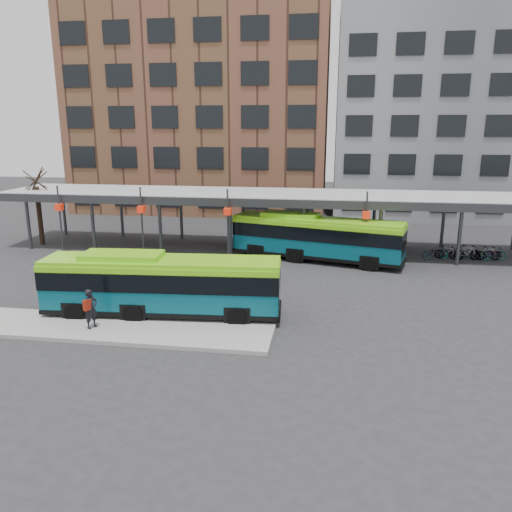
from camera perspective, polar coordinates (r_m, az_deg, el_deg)
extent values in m
plane|color=#28282B|center=(24.31, -0.85, -6.55)|extent=(120.00, 120.00, 0.00)
cube|color=gray|center=(23.14, -15.81, -8.02)|extent=(14.00, 3.00, 0.18)
cube|color=#999B9E|center=(35.87, 2.54, 6.96)|extent=(40.00, 6.00, 0.35)
cube|color=#383A3D|center=(32.94, 1.98, 6.01)|extent=(40.00, 0.15, 0.55)
cylinder|color=#383A3D|center=(39.99, -24.56, 3.39)|extent=(0.24, 0.24, 3.80)
cylinder|color=#383A3D|center=(44.19, -21.09, 4.70)|extent=(0.24, 0.24, 3.80)
cylinder|color=#383A3D|center=(37.51, -18.13, 3.33)|extent=(0.24, 0.24, 3.80)
cylinder|color=#383A3D|center=(41.96, -15.12, 4.69)|extent=(0.24, 0.24, 3.80)
cylinder|color=#383A3D|center=(35.56, -10.89, 3.21)|extent=(0.24, 0.24, 3.80)
cylinder|color=#383A3D|center=(40.22, -8.55, 4.62)|extent=(0.24, 0.24, 3.80)
cylinder|color=#383A3D|center=(34.24, -2.95, 3.02)|extent=(0.24, 0.24, 3.80)
cylinder|color=#383A3D|center=(39.06, -1.49, 4.48)|extent=(0.24, 0.24, 3.80)
cylinder|color=#383A3D|center=(33.61, 5.44, 2.75)|extent=(0.24, 0.24, 3.80)
cylinder|color=#383A3D|center=(38.51, 5.87, 4.27)|extent=(0.24, 0.24, 3.80)
cylinder|color=#383A3D|center=(33.73, 13.96, 2.42)|extent=(0.24, 0.24, 3.80)
cylinder|color=#383A3D|center=(38.61, 13.32, 3.97)|extent=(0.24, 0.24, 3.80)
cylinder|color=#383A3D|center=(34.57, 22.23, 2.05)|extent=(0.24, 0.24, 3.80)
cylinder|color=#383A3D|center=(39.35, 20.60, 3.62)|extent=(0.24, 0.24, 3.80)
cylinder|color=#383A3D|center=(37.67, -21.45, 3.86)|extent=(0.12, 0.12, 4.80)
cube|color=red|center=(37.53, -21.58, 5.21)|extent=(0.45, 0.45, 0.45)
cylinder|color=#383A3D|center=(35.08, -12.90, 3.78)|extent=(0.12, 0.12, 4.80)
cube|color=red|center=(34.92, -12.98, 5.23)|extent=(0.45, 0.45, 0.45)
cylinder|color=#383A3D|center=(33.37, -3.24, 3.58)|extent=(0.12, 0.12, 4.80)
cube|color=red|center=(33.21, -3.26, 5.11)|extent=(0.45, 0.45, 0.45)
cylinder|color=#383A3D|center=(32.76, 12.39, 3.06)|extent=(0.12, 0.12, 4.80)
cube|color=red|center=(32.60, 12.48, 4.61)|extent=(0.45, 0.45, 0.45)
cylinder|color=black|center=(41.18, -23.49, 4.22)|extent=(0.36, 0.36, 4.40)
cylinder|color=black|center=(40.79, -23.74, 7.81)|extent=(0.08, 1.63, 1.59)
cylinder|color=black|center=(40.93, -23.79, 7.83)|extent=(1.63, 0.13, 1.59)
cylinder|color=black|center=(40.89, -23.98, 7.80)|extent=(0.15, 1.63, 1.59)
cylinder|color=black|center=(40.76, -23.94, 7.79)|extent=(1.63, 0.10, 1.59)
cube|color=brown|center=(56.10, -5.86, 16.83)|extent=(26.00, 14.00, 22.00)
cube|color=slate|center=(55.73, 22.06, 14.87)|extent=(24.00, 14.00, 20.00)
cube|color=#084B5B|center=(23.94, -10.68, -3.41)|extent=(11.18, 3.06, 2.30)
cube|color=black|center=(23.81, -10.73, -2.35)|extent=(11.23, 3.12, 0.87)
cube|color=#73CC15|center=(23.59, -10.82, -0.54)|extent=(11.17, 2.97, 0.18)
cube|color=#73CC15|center=(24.10, -15.06, -0.01)|extent=(3.79, 1.91, 0.32)
cube|color=black|center=(24.28, -10.56, -5.74)|extent=(11.24, 3.12, 0.22)
cylinder|color=black|center=(22.56, -2.17, -7.03)|extent=(0.94, 0.34, 0.92)
cylinder|color=black|center=(24.65, -1.56, -5.11)|extent=(0.94, 0.34, 0.92)
cylinder|color=black|center=(23.58, -13.88, -6.49)|extent=(0.94, 0.34, 0.92)
cylinder|color=black|center=(25.59, -12.32, -4.70)|extent=(0.94, 0.34, 0.92)
cylinder|color=black|center=(24.58, -20.03, -6.09)|extent=(0.94, 0.34, 0.92)
cylinder|color=black|center=(26.51, -18.06, -4.42)|extent=(0.94, 0.34, 0.92)
cube|color=#084B5B|center=(33.55, 6.96, 2.00)|extent=(11.53, 5.16, 2.35)
cube|color=black|center=(33.45, 6.99, 2.79)|extent=(11.59, 5.23, 0.89)
cube|color=#73CC15|center=(33.30, 7.03, 4.14)|extent=(11.50, 5.07, 0.19)
cube|color=#73CC15|center=(33.83, 3.97, 4.70)|extent=(4.07, 2.60, 0.33)
cube|color=black|center=(33.80, 6.91, 0.24)|extent=(11.60, 5.23, 0.23)
cylinder|color=black|center=(31.88, 12.81, -0.85)|extent=(0.98, 0.51, 0.94)
cylinder|color=black|center=(34.07, 13.54, 0.10)|extent=(0.98, 0.51, 0.94)
cylinder|color=black|center=(33.06, 4.46, 0.03)|extent=(0.98, 0.51, 0.94)
cylinder|color=black|center=(35.18, 5.68, 0.90)|extent=(0.98, 0.51, 0.94)
cylinder|color=black|center=(34.05, -0.04, 0.50)|extent=(0.98, 0.51, 0.94)
cylinder|color=black|center=(36.11, 1.41, 1.32)|extent=(0.98, 0.51, 0.94)
imported|color=black|center=(23.02, -18.34, -5.75)|extent=(0.65, 0.76, 1.76)
cube|color=maroon|center=(22.84, -18.74, -5.32)|extent=(0.31, 0.38, 0.47)
imported|color=slate|center=(35.84, 19.84, 0.34)|extent=(1.87, 1.01, 0.93)
imported|color=slate|center=(36.28, 20.96, 0.40)|extent=(1.61, 0.78, 0.93)
imported|color=slate|center=(36.63, 21.56, 0.49)|extent=(1.85, 0.71, 0.96)
imported|color=slate|center=(36.44, 22.99, 0.35)|extent=(1.80, 0.76, 1.05)
imported|color=slate|center=(37.02, 24.21, 0.31)|extent=(1.78, 0.84, 0.90)
imported|color=slate|center=(36.96, 24.98, 0.28)|extent=(1.66, 0.60, 0.98)
imported|color=slate|center=(37.03, 25.46, 0.21)|extent=(1.88, 1.06, 0.93)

